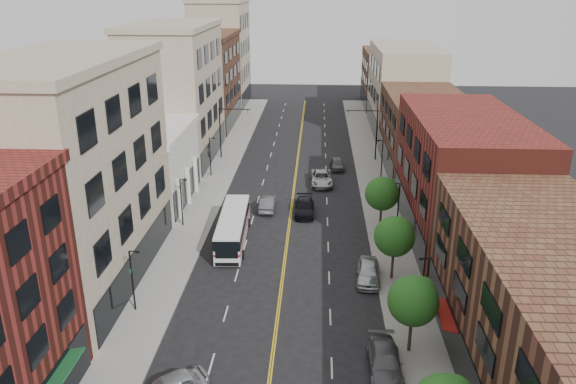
% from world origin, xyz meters
% --- Properties ---
extents(sidewalk_left, '(4.00, 110.00, 0.15)m').
position_xyz_m(sidewalk_left, '(-10.00, 35.00, 0.07)').
color(sidewalk_left, gray).
rests_on(sidewalk_left, ground).
extents(sidewalk_right, '(4.00, 110.00, 0.15)m').
position_xyz_m(sidewalk_right, '(10.00, 35.00, 0.07)').
color(sidewalk_right, gray).
rests_on(sidewalk_right, ground).
extents(bldg_l_tanoffice, '(10.00, 22.00, 18.00)m').
position_xyz_m(bldg_l_tanoffice, '(-17.00, 13.00, 9.00)').
color(bldg_l_tanoffice, gray).
rests_on(bldg_l_tanoffice, ground).
extents(bldg_l_white, '(10.00, 14.00, 8.00)m').
position_xyz_m(bldg_l_white, '(-17.00, 31.00, 4.00)').
color(bldg_l_white, silver).
rests_on(bldg_l_white, ground).
extents(bldg_l_far_a, '(10.00, 20.00, 18.00)m').
position_xyz_m(bldg_l_far_a, '(-17.00, 48.00, 9.00)').
color(bldg_l_far_a, gray).
rests_on(bldg_l_far_a, ground).
extents(bldg_l_far_b, '(10.00, 20.00, 15.00)m').
position_xyz_m(bldg_l_far_b, '(-17.00, 68.00, 7.50)').
color(bldg_l_far_b, '#573022').
rests_on(bldg_l_far_b, ground).
extents(bldg_l_far_c, '(10.00, 16.00, 20.00)m').
position_xyz_m(bldg_l_far_c, '(-17.00, 86.00, 10.00)').
color(bldg_l_far_c, gray).
rests_on(bldg_l_far_c, ground).
extents(bldg_r_near, '(10.00, 26.00, 10.00)m').
position_xyz_m(bldg_r_near, '(17.00, 0.00, 5.00)').
color(bldg_r_near, '#573022').
rests_on(bldg_r_near, ground).
extents(bldg_r_mid, '(10.00, 22.00, 12.00)m').
position_xyz_m(bldg_r_mid, '(17.00, 24.00, 6.00)').
color(bldg_r_mid, maroon).
rests_on(bldg_r_mid, ground).
extents(bldg_r_far_a, '(10.00, 20.00, 10.00)m').
position_xyz_m(bldg_r_far_a, '(17.00, 45.00, 5.00)').
color(bldg_r_far_a, '#573022').
rests_on(bldg_r_far_a, ground).
extents(bldg_r_far_b, '(10.00, 22.00, 14.00)m').
position_xyz_m(bldg_r_far_b, '(17.00, 66.00, 7.00)').
color(bldg_r_far_b, gray).
rests_on(bldg_r_far_b, ground).
extents(bldg_r_far_c, '(10.00, 18.00, 11.00)m').
position_xyz_m(bldg_r_far_c, '(17.00, 86.00, 5.50)').
color(bldg_r_far_c, '#573022').
rests_on(bldg_r_far_c, ground).
extents(tree_r_1, '(3.40, 3.40, 5.59)m').
position_xyz_m(tree_r_1, '(9.39, 4.07, 4.13)').
color(tree_r_1, black).
rests_on(tree_r_1, sidewalk_right).
extents(tree_r_2, '(3.40, 3.40, 5.59)m').
position_xyz_m(tree_r_2, '(9.39, 14.07, 4.13)').
color(tree_r_2, black).
rests_on(tree_r_2, sidewalk_right).
extents(tree_r_3, '(3.40, 3.40, 5.59)m').
position_xyz_m(tree_r_3, '(9.39, 24.07, 4.13)').
color(tree_r_3, black).
rests_on(tree_r_3, sidewalk_right).
extents(lamp_l_1, '(0.81, 0.55, 5.05)m').
position_xyz_m(lamp_l_1, '(-10.95, 8.00, 2.97)').
color(lamp_l_1, black).
rests_on(lamp_l_1, sidewalk_left).
extents(lamp_l_2, '(0.81, 0.55, 5.05)m').
position_xyz_m(lamp_l_2, '(-10.95, 24.00, 2.97)').
color(lamp_l_2, black).
rests_on(lamp_l_2, sidewalk_left).
extents(lamp_l_3, '(0.81, 0.55, 5.05)m').
position_xyz_m(lamp_l_3, '(-10.95, 40.00, 2.97)').
color(lamp_l_3, black).
rests_on(lamp_l_3, sidewalk_left).
extents(lamp_r_1, '(0.81, 0.55, 5.05)m').
position_xyz_m(lamp_r_1, '(10.95, 8.00, 2.97)').
color(lamp_r_1, black).
rests_on(lamp_r_1, sidewalk_right).
extents(lamp_r_2, '(0.81, 0.55, 5.05)m').
position_xyz_m(lamp_r_2, '(10.95, 24.00, 2.97)').
color(lamp_r_2, black).
rests_on(lamp_r_2, sidewalk_right).
extents(lamp_r_3, '(0.81, 0.55, 5.05)m').
position_xyz_m(lamp_r_3, '(10.95, 40.00, 2.97)').
color(lamp_r_3, black).
rests_on(lamp_r_3, sidewalk_right).
extents(signal_mast_left, '(4.49, 0.18, 7.20)m').
position_xyz_m(signal_mast_left, '(-10.27, 48.00, 4.65)').
color(signal_mast_left, black).
rests_on(signal_mast_left, sidewalk_left).
extents(signal_mast_right, '(4.49, 0.18, 7.20)m').
position_xyz_m(signal_mast_right, '(10.27, 48.00, 4.65)').
color(signal_mast_right, black).
rests_on(signal_mast_right, sidewalk_right).
extents(city_bus, '(3.00, 11.09, 2.82)m').
position_xyz_m(city_bus, '(-5.24, 20.64, 1.64)').
color(city_bus, silver).
rests_on(city_bus, ground).
extents(car_parked_mid, '(2.14, 5.23, 1.52)m').
position_xyz_m(car_parked_mid, '(7.40, 1.84, 0.76)').
color(car_parked_mid, '#56575C').
rests_on(car_parked_mid, ground).
extents(car_parked_far, '(2.30, 4.93, 1.63)m').
position_xyz_m(car_parked_far, '(7.29, 13.72, 0.82)').
color(car_parked_far, '#B9BEC2').
rests_on(car_parked_far, ground).
extents(car_lane_behind, '(1.62, 4.63, 1.52)m').
position_xyz_m(car_lane_behind, '(-2.60, 28.97, 0.76)').
color(car_lane_behind, '#4B4B50').
rests_on(car_lane_behind, ground).
extents(car_lane_a, '(2.23, 5.27, 1.52)m').
position_xyz_m(car_lane_a, '(1.50, 28.04, 0.76)').
color(car_lane_a, black).
rests_on(car_lane_a, ground).
extents(car_lane_b, '(2.90, 5.89, 1.61)m').
position_xyz_m(car_lane_b, '(3.39, 37.71, 0.80)').
color(car_lane_b, '#AEB1B6').
rests_on(car_lane_b, ground).
extents(car_lane_c, '(1.99, 4.38, 1.46)m').
position_xyz_m(car_lane_c, '(5.50, 43.90, 0.73)').
color(car_lane_c, '#525257').
rests_on(car_lane_c, ground).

